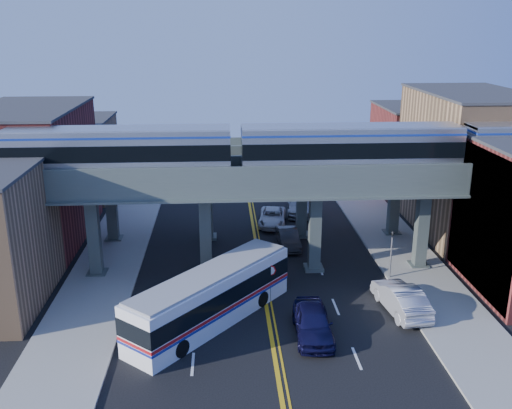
{
  "coord_description": "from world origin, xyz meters",
  "views": [
    {
      "loc": [
        -2.71,
        -30.91,
        17.61
      ],
      "look_at": [
        -0.3,
        8.49,
        5.03
      ],
      "focal_mm": 40.0,
      "sensor_mm": 36.0,
      "label": 1
    }
  ],
  "objects_px": {
    "car_lane_b": "(288,238)",
    "car_lane_d": "(300,204)",
    "car_lane_a": "(313,322)",
    "stop_sign": "(270,277)",
    "transit_bus": "(211,297)",
    "car_parked_curb": "(401,298)",
    "transit_train": "(350,147)",
    "car_lane_c": "(272,217)",
    "traffic_signal": "(392,249)"
  },
  "relations": [
    {
      "from": "traffic_signal",
      "to": "car_parked_curb",
      "type": "bearing_deg",
      "value": -98.28
    },
    {
      "from": "car_lane_b",
      "to": "car_lane_d",
      "type": "distance_m",
      "value": 9.0
    },
    {
      "from": "transit_bus",
      "to": "car_lane_b",
      "type": "xyz_separation_m",
      "value": [
        6.12,
        12.02,
        -0.91
      ]
    },
    {
      "from": "transit_train",
      "to": "transit_bus",
      "type": "xyz_separation_m",
      "value": [
        -9.83,
        -7.4,
        -7.63
      ]
    },
    {
      "from": "car_lane_d",
      "to": "car_parked_curb",
      "type": "bearing_deg",
      "value": -72.48
    },
    {
      "from": "traffic_signal",
      "to": "transit_train",
      "type": "bearing_deg",
      "value": 145.2
    },
    {
      "from": "car_lane_a",
      "to": "car_lane_d",
      "type": "bearing_deg",
      "value": 85.82
    },
    {
      "from": "transit_train",
      "to": "car_parked_curb",
      "type": "relative_size",
      "value": 8.58
    },
    {
      "from": "transit_bus",
      "to": "car_lane_c",
      "type": "distance_m",
      "value": 18.38
    },
    {
      "from": "car_parked_curb",
      "to": "transit_train",
      "type": "bearing_deg",
      "value": -79.88
    },
    {
      "from": "car_lane_c",
      "to": "stop_sign",
      "type": "bearing_deg",
      "value": -87.71
    },
    {
      "from": "car_lane_b",
      "to": "car_parked_curb",
      "type": "xyz_separation_m",
      "value": [
        5.89,
        -11.43,
        0.17
      ]
    },
    {
      "from": "car_lane_a",
      "to": "car_parked_curb",
      "type": "distance_m",
      "value": 6.63
    },
    {
      "from": "stop_sign",
      "to": "car_lane_c",
      "type": "xyz_separation_m",
      "value": [
        1.5,
        15.17,
        -1.05
      ]
    },
    {
      "from": "transit_bus",
      "to": "car_parked_curb",
      "type": "height_order",
      "value": "transit_bus"
    },
    {
      "from": "transit_bus",
      "to": "car_lane_b",
      "type": "relative_size",
      "value": 2.5
    },
    {
      "from": "transit_bus",
      "to": "car_parked_curb",
      "type": "distance_m",
      "value": 12.05
    },
    {
      "from": "traffic_signal",
      "to": "car_lane_d",
      "type": "xyz_separation_m",
      "value": [
        -4.44,
        15.36,
        -1.45
      ]
    },
    {
      "from": "car_lane_a",
      "to": "car_lane_d",
      "type": "distance_m",
      "value": 22.95
    },
    {
      "from": "transit_train",
      "to": "car_parked_curb",
      "type": "xyz_separation_m",
      "value": [
        2.18,
        -6.81,
        -8.37
      ]
    },
    {
      "from": "stop_sign",
      "to": "car_parked_curb",
      "type": "distance_m",
      "value": 8.44
    },
    {
      "from": "car_lane_b",
      "to": "car_parked_curb",
      "type": "relative_size",
      "value": 0.81
    },
    {
      "from": "traffic_signal",
      "to": "car_lane_d",
      "type": "distance_m",
      "value": 16.06
    },
    {
      "from": "car_lane_b",
      "to": "car_lane_d",
      "type": "bearing_deg",
      "value": 73.84
    },
    {
      "from": "car_parked_curb",
      "to": "car_lane_a",
      "type": "bearing_deg",
      "value": 16.08
    },
    {
      "from": "car_lane_b",
      "to": "stop_sign",
      "type": "bearing_deg",
      "value": -105.85
    },
    {
      "from": "car_lane_a",
      "to": "car_parked_curb",
      "type": "height_order",
      "value": "car_parked_curb"
    },
    {
      "from": "car_lane_d",
      "to": "car_lane_b",
      "type": "bearing_deg",
      "value": -96.8
    },
    {
      "from": "car_lane_a",
      "to": "car_lane_d",
      "type": "relative_size",
      "value": 0.9
    },
    {
      "from": "car_lane_b",
      "to": "car_lane_c",
      "type": "height_order",
      "value": "car_lane_b"
    },
    {
      "from": "transit_bus",
      "to": "stop_sign",
      "type": "bearing_deg",
      "value": -17.03
    },
    {
      "from": "traffic_signal",
      "to": "transit_bus",
      "type": "distance_m",
      "value": 13.82
    },
    {
      "from": "traffic_signal",
      "to": "transit_bus",
      "type": "relative_size",
      "value": 0.37
    },
    {
      "from": "stop_sign",
      "to": "car_lane_a",
      "type": "relative_size",
      "value": 0.5
    },
    {
      "from": "transit_train",
      "to": "car_lane_a",
      "type": "bearing_deg",
      "value": -112.32
    },
    {
      "from": "car_lane_c",
      "to": "car_parked_curb",
      "type": "relative_size",
      "value": 0.92
    },
    {
      "from": "transit_train",
      "to": "car_lane_a",
      "type": "xyz_separation_m",
      "value": [
        -3.89,
        -9.47,
        -8.38
      ]
    },
    {
      "from": "transit_train",
      "to": "car_lane_a",
      "type": "distance_m",
      "value": 13.23
    },
    {
      "from": "transit_bus",
      "to": "car_parked_curb",
      "type": "relative_size",
      "value": 2.03
    },
    {
      "from": "transit_bus",
      "to": "car_parked_curb",
      "type": "bearing_deg",
      "value": -46.4
    },
    {
      "from": "transit_train",
      "to": "car_lane_c",
      "type": "height_order",
      "value": "transit_train"
    },
    {
      "from": "car_lane_d",
      "to": "car_lane_c",
      "type": "bearing_deg",
      "value": -125.79
    },
    {
      "from": "car_lane_a",
      "to": "car_lane_b",
      "type": "xyz_separation_m",
      "value": [
        0.18,
        14.1,
        -0.16
      ]
    },
    {
      "from": "transit_train",
      "to": "car_lane_b",
      "type": "height_order",
      "value": "transit_train"
    },
    {
      "from": "stop_sign",
      "to": "transit_train",
      "type": "bearing_deg",
      "value": 39.7
    },
    {
      "from": "car_lane_b",
      "to": "traffic_signal",
      "type": "bearing_deg",
      "value": -47.51
    },
    {
      "from": "car_lane_a",
      "to": "stop_sign",
      "type": "bearing_deg",
      "value": 117.13
    },
    {
      "from": "stop_sign",
      "to": "transit_bus",
      "type": "relative_size",
      "value": 0.23
    },
    {
      "from": "traffic_signal",
      "to": "car_lane_c",
      "type": "height_order",
      "value": "traffic_signal"
    },
    {
      "from": "stop_sign",
      "to": "car_lane_d",
      "type": "distance_m",
      "value": 18.92
    }
  ]
}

